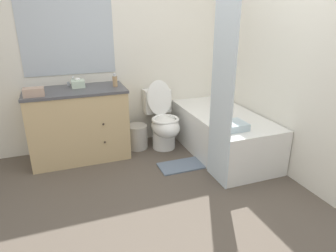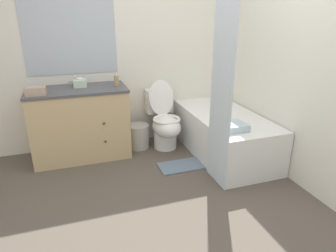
{
  "view_description": "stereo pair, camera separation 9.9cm",
  "coord_description": "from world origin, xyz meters",
  "px_view_note": "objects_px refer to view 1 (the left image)",
  "views": [
    {
      "loc": [
        -0.91,
        -2.09,
        1.66
      ],
      "look_at": [
        0.15,
        0.75,
        0.51
      ],
      "focal_mm": 32.0,
      "sensor_mm": 36.0,
      "label": 1
    },
    {
      "loc": [
        -0.81,
        -2.13,
        1.66
      ],
      "look_at": [
        0.15,
        0.75,
        0.51
      ],
      "focal_mm": 32.0,
      "sensor_mm": 36.0,
      "label": 2
    }
  ],
  "objects_px": {
    "toilet": "(163,122)",
    "soap_dispenser": "(115,81)",
    "bathtub": "(222,133)",
    "bath_towel_folded": "(232,126)",
    "bath_mat": "(182,166)",
    "wastebasket": "(137,137)",
    "sink_faucet": "(73,82)",
    "hand_towel_folded": "(34,92)",
    "tissue_box": "(78,84)",
    "vanity_cabinet": "(79,123)"
  },
  "relations": [
    {
      "from": "toilet",
      "to": "soap_dispenser",
      "type": "height_order",
      "value": "soap_dispenser"
    },
    {
      "from": "toilet",
      "to": "bathtub",
      "type": "height_order",
      "value": "toilet"
    },
    {
      "from": "bath_towel_folded",
      "to": "bath_mat",
      "type": "xyz_separation_m",
      "value": [
        -0.43,
        0.31,
        -0.54
      ]
    },
    {
      "from": "wastebasket",
      "to": "soap_dispenser",
      "type": "relative_size",
      "value": 2.06
    },
    {
      "from": "wastebasket",
      "to": "soap_dispenser",
      "type": "bearing_deg",
      "value": -171.12
    },
    {
      "from": "bathtub",
      "to": "wastebasket",
      "type": "bearing_deg",
      "value": 152.2
    },
    {
      "from": "bathtub",
      "to": "wastebasket",
      "type": "height_order",
      "value": "bathtub"
    },
    {
      "from": "bathtub",
      "to": "bath_mat",
      "type": "distance_m",
      "value": 0.69
    },
    {
      "from": "toilet",
      "to": "sink_faucet",
      "type": "bearing_deg",
      "value": 164.95
    },
    {
      "from": "hand_towel_folded",
      "to": "soap_dispenser",
      "type": "bearing_deg",
      "value": 9.59
    },
    {
      "from": "sink_faucet",
      "to": "soap_dispenser",
      "type": "height_order",
      "value": "soap_dispenser"
    },
    {
      "from": "bath_towel_folded",
      "to": "bathtub",
      "type": "bearing_deg",
      "value": 68.86
    },
    {
      "from": "tissue_box",
      "to": "sink_faucet",
      "type": "bearing_deg",
      "value": 109.5
    },
    {
      "from": "sink_faucet",
      "to": "soap_dispenser",
      "type": "relative_size",
      "value": 0.95
    },
    {
      "from": "bathtub",
      "to": "bath_mat",
      "type": "xyz_separation_m",
      "value": [
        -0.61,
        -0.17,
        -0.25
      ]
    },
    {
      "from": "bathtub",
      "to": "bath_mat",
      "type": "bearing_deg",
      "value": -164.3
    },
    {
      "from": "vanity_cabinet",
      "to": "toilet",
      "type": "height_order",
      "value": "toilet"
    },
    {
      "from": "toilet",
      "to": "tissue_box",
      "type": "xyz_separation_m",
      "value": [
        -0.99,
        0.15,
        0.55
      ]
    },
    {
      "from": "bath_towel_folded",
      "to": "vanity_cabinet",
      "type": "bearing_deg",
      "value": 146.73
    },
    {
      "from": "toilet",
      "to": "bathtub",
      "type": "xyz_separation_m",
      "value": [
        0.63,
        -0.42,
        -0.08
      ]
    },
    {
      "from": "wastebasket",
      "to": "bathtub",
      "type": "bearing_deg",
      "value": -27.8
    },
    {
      "from": "bathtub",
      "to": "hand_towel_folded",
      "type": "distance_m",
      "value": 2.2
    },
    {
      "from": "bathtub",
      "to": "wastebasket",
      "type": "relative_size",
      "value": 4.96
    },
    {
      "from": "vanity_cabinet",
      "to": "hand_towel_folded",
      "type": "distance_m",
      "value": 0.64
    },
    {
      "from": "bath_towel_folded",
      "to": "bath_mat",
      "type": "bearing_deg",
      "value": 144.37
    },
    {
      "from": "wastebasket",
      "to": "soap_dispenser",
      "type": "distance_m",
      "value": 0.8
    },
    {
      "from": "sink_faucet",
      "to": "tissue_box",
      "type": "bearing_deg",
      "value": -70.5
    },
    {
      "from": "sink_faucet",
      "to": "bath_mat",
      "type": "bearing_deg",
      "value": -39.63
    },
    {
      "from": "vanity_cabinet",
      "to": "sink_faucet",
      "type": "distance_m",
      "value": 0.49
    },
    {
      "from": "bath_towel_folded",
      "to": "bath_mat",
      "type": "distance_m",
      "value": 0.76
    },
    {
      "from": "bath_mat",
      "to": "vanity_cabinet",
      "type": "bearing_deg",
      "value": 147.73
    },
    {
      "from": "vanity_cabinet",
      "to": "hand_towel_folded",
      "type": "height_order",
      "value": "hand_towel_folded"
    },
    {
      "from": "soap_dispenser",
      "to": "toilet",
      "type": "bearing_deg",
      "value": -4.85
    },
    {
      "from": "sink_faucet",
      "to": "bath_towel_folded",
      "type": "height_order",
      "value": "sink_faucet"
    },
    {
      "from": "vanity_cabinet",
      "to": "bathtub",
      "type": "height_order",
      "value": "vanity_cabinet"
    },
    {
      "from": "tissue_box",
      "to": "hand_towel_folded",
      "type": "xyz_separation_m",
      "value": [
        -0.46,
        -0.25,
        0.0
      ]
    },
    {
      "from": "sink_faucet",
      "to": "wastebasket",
      "type": "bearing_deg",
      "value": -15.09
    },
    {
      "from": "soap_dispenser",
      "to": "bath_towel_folded",
      "type": "relative_size",
      "value": 0.5
    },
    {
      "from": "vanity_cabinet",
      "to": "tissue_box",
      "type": "distance_m",
      "value": 0.47
    },
    {
      "from": "soap_dispenser",
      "to": "hand_towel_folded",
      "type": "relative_size",
      "value": 0.73
    },
    {
      "from": "wastebasket",
      "to": "toilet",
      "type": "bearing_deg",
      "value": -14.96
    },
    {
      "from": "vanity_cabinet",
      "to": "hand_towel_folded",
      "type": "bearing_deg",
      "value": -157.85
    },
    {
      "from": "toilet",
      "to": "bath_towel_folded",
      "type": "bearing_deg",
      "value": -63.59
    },
    {
      "from": "vanity_cabinet",
      "to": "bath_towel_folded",
      "type": "relative_size",
      "value": 3.76
    },
    {
      "from": "soap_dispenser",
      "to": "bath_mat",
      "type": "distance_m",
      "value": 1.26
    },
    {
      "from": "bathtub",
      "to": "hand_towel_folded",
      "type": "relative_size",
      "value": 7.48
    },
    {
      "from": "toilet",
      "to": "wastebasket",
      "type": "relative_size",
      "value": 2.77
    },
    {
      "from": "toilet",
      "to": "bathtub",
      "type": "bearing_deg",
      "value": -33.5
    },
    {
      "from": "bathtub",
      "to": "bath_mat",
      "type": "relative_size",
      "value": 2.95
    },
    {
      "from": "bathtub",
      "to": "hand_towel_folded",
      "type": "bearing_deg",
      "value": 171.27
    }
  ]
}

